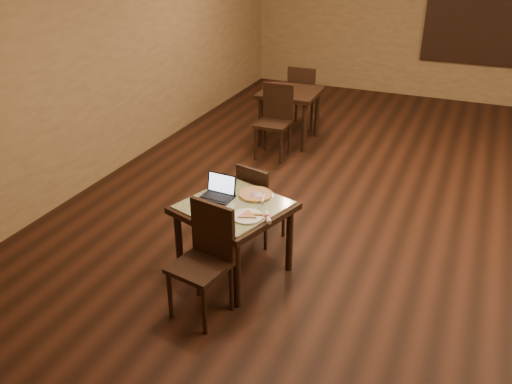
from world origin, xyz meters
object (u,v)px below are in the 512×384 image
at_px(laptop, 219,191).
at_px(chair_main_far, 258,199).
at_px(pizza_pan, 256,195).
at_px(tiled_table, 234,214).
at_px(chair_main_near, 206,254).
at_px(other_table_b, 290,99).
at_px(other_table_b_chair_near, 275,117).
at_px(other_table_b_chair_far, 303,94).

bearing_deg(laptop, chair_main_far, 74.29).
bearing_deg(chair_main_far, pizza_pan, 123.60).
bearing_deg(tiled_table, chair_main_near, -70.82).
relative_size(chair_main_far, laptop, 2.86).
bearing_deg(other_table_b, other_table_b_chair_near, -91.72).
distance_m(chair_main_far, pizza_pan, 0.48).
height_order(laptop, pizza_pan, laptop).
bearing_deg(other_table_b, pizza_pan, -77.15).
height_order(pizza_pan, other_table_b_chair_far, other_table_b_chair_far).
bearing_deg(other_table_b_chair_near, chair_main_near, -79.61).
distance_m(laptop, other_table_b_chair_far, 4.13).
distance_m(pizza_pan, other_table_b, 3.44).
bearing_deg(other_table_b, tiled_table, -79.91).
height_order(tiled_table, chair_main_near, chair_main_near).
distance_m(chair_main_far, laptop, 0.63).
xyz_separation_m(tiled_table, laptop, (-0.20, 0.10, 0.16)).
bearing_deg(chair_main_near, laptop, 117.58).
height_order(chair_main_far, laptop, laptop).
bearing_deg(laptop, pizza_pan, 27.21).
distance_m(chair_main_near, chair_main_far, 1.24).
distance_m(chair_main_near, other_table_b_chair_far, 4.86).
xyz_separation_m(tiled_table, other_table_b_chair_near, (-0.74, 2.96, -0.07)).
height_order(tiled_table, pizza_pan, pizza_pan).
bearing_deg(chair_main_near, tiled_table, 102.17).
bearing_deg(other_table_b_chair_near, pizza_pan, -74.05).
bearing_deg(other_table_b, laptop, -82.78).
bearing_deg(laptop, other_table_b_chair_far, 100.74).
xyz_separation_m(tiled_table, other_table_b_chair_far, (-0.73, 4.19, -0.07)).
distance_m(tiled_table, other_table_b, 3.65).
bearing_deg(chair_main_far, tiled_table, 105.42).
bearing_deg(chair_main_far, chair_main_near, 105.33).
distance_m(tiled_table, pizza_pan, 0.29).
xyz_separation_m(chair_main_near, other_table_b_chair_near, (-0.75, 3.57, 0.02)).
height_order(chair_main_near, other_table_b_chair_far, other_table_b_chair_far).
relative_size(tiled_table, laptop, 3.66).
bearing_deg(tiled_table, laptop, 171.43).
bearing_deg(pizza_pan, tiled_table, -116.57).
height_order(laptop, other_table_b, laptop).
bearing_deg(chair_main_near, chair_main_far, 102.26).
height_order(chair_main_near, laptop, chair_main_near).
bearing_deg(other_table_b_chair_far, tiled_table, 98.40).
distance_m(laptop, other_table_b_chair_near, 2.92).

